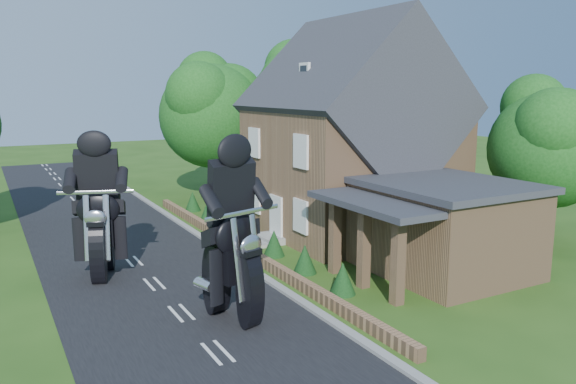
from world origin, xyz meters
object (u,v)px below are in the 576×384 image
house (351,142)px  garden_wall (242,249)px  motorcycle_lead (233,294)px  annex (442,226)px  motorcycle_follow (102,256)px

house → garden_wall: bearing=-170.8°
house → motorcycle_lead: bearing=-141.9°
garden_wall → annex: size_ratio=3.12×
house → annex: 7.30m
garden_wall → motorcycle_follow: motorcycle_follow is taller
house → motorcycle_lead: house is taller
house → motorcycle_follow: bearing=-173.4°
annex → motorcycle_follow: annex is taller
garden_wall → annex: bearing=-46.2°
garden_wall → house: bearing=9.2°
annex → motorcycle_follow: 12.57m
motorcycle_lead → motorcycle_follow: 6.45m
house → motorcycle_follow: 12.52m
house → annex: house is taller
annex → motorcycle_lead: annex is taller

